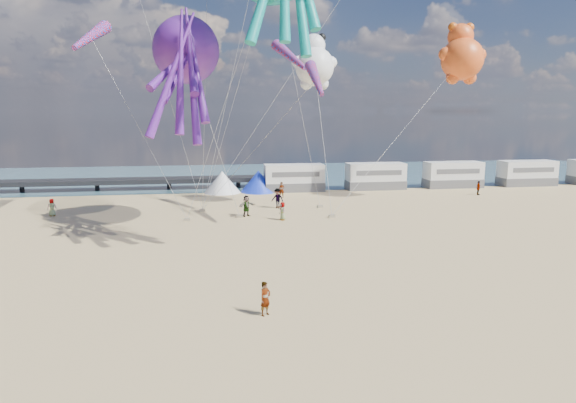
% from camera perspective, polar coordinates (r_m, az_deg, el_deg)
% --- Properties ---
extents(ground, '(120.00, 120.00, 0.00)m').
position_cam_1_polar(ground, '(18.81, 3.04, -18.06)').
color(ground, '#D3B479').
rests_on(ground, ground).
extents(water, '(120.00, 120.00, 0.00)m').
position_cam_1_polar(water, '(71.86, -6.07, 2.88)').
color(water, '#3A606F').
rests_on(water, ground).
extents(motorhome_0, '(6.60, 2.50, 3.00)m').
position_cam_1_polar(motorhome_0, '(57.50, 0.67, 2.65)').
color(motorhome_0, silver).
rests_on(motorhome_0, ground).
extents(motorhome_1, '(6.60, 2.50, 3.00)m').
position_cam_1_polar(motorhome_1, '(59.81, 9.69, 2.80)').
color(motorhome_1, silver).
rests_on(motorhome_1, ground).
extents(motorhome_2, '(6.60, 2.50, 3.00)m').
position_cam_1_polar(motorhome_2, '(63.47, 17.86, 2.87)').
color(motorhome_2, silver).
rests_on(motorhome_2, ground).
extents(motorhome_3, '(6.60, 2.50, 3.00)m').
position_cam_1_polar(motorhome_3, '(68.26, 25.01, 2.88)').
color(motorhome_3, silver).
rests_on(motorhome_3, ground).
extents(tent_white, '(4.00, 4.00, 2.40)m').
position_cam_1_polar(tent_white, '(56.76, -7.33, 2.17)').
color(tent_white, white).
rests_on(tent_white, ground).
extents(tent_blue, '(4.00, 4.00, 2.40)m').
position_cam_1_polar(tent_blue, '(57.01, -3.30, 2.27)').
color(tent_blue, '#1933CC').
rests_on(tent_blue, ground).
extents(standing_person, '(0.66, 0.63, 1.53)m').
position_cam_1_polar(standing_person, '(22.85, -2.54, -10.72)').
color(standing_person, tan).
rests_on(standing_person, ground).
extents(beachgoer_0, '(0.59, 0.42, 1.49)m').
position_cam_1_polar(beachgoer_0, '(48.21, -24.74, -0.60)').
color(beachgoer_0, '#7F6659').
rests_on(beachgoer_0, ground).
extents(beachgoer_2, '(1.14, 1.10, 1.86)m').
position_cam_1_polar(beachgoer_2, '(47.29, -1.17, 0.36)').
color(beachgoer_2, '#7F6659').
rests_on(beachgoer_2, ground).
extents(beachgoer_3, '(1.10, 1.04, 1.49)m').
position_cam_1_polar(beachgoer_3, '(58.48, 20.39, 1.41)').
color(beachgoer_3, '#7F6659').
rests_on(beachgoer_3, ground).
extents(beachgoer_4, '(1.13, 0.94, 1.81)m').
position_cam_1_polar(beachgoer_4, '(43.76, -4.64, -0.49)').
color(beachgoer_4, '#7F6659').
rests_on(beachgoer_4, ground).
extents(beachgoer_5, '(1.58, 0.84, 1.62)m').
position_cam_1_polar(beachgoer_5, '(53.23, -0.71, 1.31)').
color(beachgoer_5, '#7F6659').
rests_on(beachgoer_5, ground).
extents(beachgoer_6, '(0.50, 0.63, 1.50)m').
position_cam_1_polar(beachgoer_6, '(42.18, -0.60, -1.07)').
color(beachgoer_6, '#7F6659').
rests_on(beachgoer_6, ground).
extents(sandbag_a, '(0.50, 0.35, 0.22)m').
position_cam_1_polar(sandbag_a, '(42.76, -11.15, -1.98)').
color(sandbag_a, gray).
rests_on(sandbag_a, ground).
extents(sandbag_b, '(0.50, 0.35, 0.22)m').
position_cam_1_polar(sandbag_b, '(43.55, -5.41, -1.62)').
color(sandbag_b, gray).
rests_on(sandbag_b, ground).
extents(sandbag_c, '(0.50, 0.35, 0.22)m').
position_cam_1_polar(sandbag_c, '(43.48, 4.90, -1.63)').
color(sandbag_c, gray).
rests_on(sandbag_c, ground).
extents(sandbag_d, '(0.50, 0.35, 0.22)m').
position_cam_1_polar(sandbag_d, '(47.81, 3.58, -0.55)').
color(sandbag_d, gray).
rests_on(sandbag_d, ground).
extents(sandbag_e, '(0.50, 0.35, 0.22)m').
position_cam_1_polar(sandbag_e, '(46.48, -9.50, -0.98)').
color(sandbag_e, gray).
rests_on(sandbag_e, ground).
extents(kite_octopus_purple, '(6.26, 10.58, 11.32)m').
position_cam_1_polar(kite_octopus_purple, '(39.46, -11.25, 16.16)').
color(kite_octopus_purple, '#5E1D90').
extents(kite_panda, '(5.25, 5.11, 5.89)m').
position_cam_1_polar(kite_panda, '(47.18, 2.98, 14.74)').
color(kite_panda, white).
extents(kite_teddy_orange, '(5.79, 5.59, 6.80)m').
position_cam_1_polar(kite_teddy_orange, '(52.80, 18.78, 14.75)').
color(kite_teddy_orange, '#FF5E20').
extents(windsock_left, '(2.17, 7.47, 7.39)m').
position_cam_1_polar(windsock_left, '(44.77, -21.08, 16.72)').
color(windsock_left, red).
extents(windsock_mid, '(2.73, 5.53, 5.51)m').
position_cam_1_polar(windsock_mid, '(44.13, 0.23, 15.85)').
color(windsock_mid, red).
extents(windsock_right, '(0.96, 5.01, 5.00)m').
position_cam_1_polar(windsock_right, '(38.89, 3.11, 13.40)').
color(windsock_right, red).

